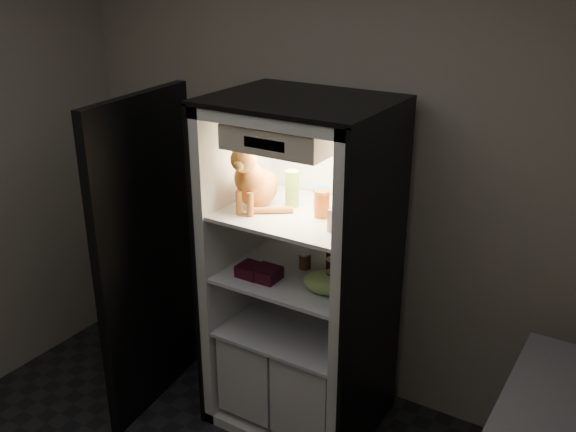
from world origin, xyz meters
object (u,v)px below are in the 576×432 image
at_px(tabby_cat, 254,182).
at_px(condiment_jar, 305,260).
at_px(cream_carton, 336,220).
at_px(soda_can_c, 332,282).
at_px(mayo_tub, 321,199).
at_px(pepper_jar, 361,202).
at_px(grape_bag, 324,282).
at_px(refrigerator, 303,293).
at_px(berry_box_left, 250,270).
at_px(soda_can_b, 333,271).
at_px(parmesan_shaker, 292,188).
at_px(salsa_jar, 322,204).
at_px(berry_box_right, 267,274).
at_px(soda_can_a, 332,260).

height_order(tabby_cat, condiment_jar, tabby_cat).
distance_m(cream_carton, soda_can_c, 0.35).
height_order(mayo_tub, pepper_jar, pepper_jar).
bearing_deg(grape_bag, soda_can_c, 27.73).
height_order(refrigerator, mayo_tub, refrigerator).
bearing_deg(soda_can_c, berry_box_left, -172.34).
relative_size(soda_can_b, grape_bag, 0.60).
bearing_deg(berry_box_left, soda_can_b, 21.67).
height_order(refrigerator, tabby_cat, refrigerator).
height_order(parmesan_shaker, mayo_tub, parmesan_shaker).
bearing_deg(salsa_jar, tabby_cat, -166.90).
height_order(tabby_cat, cream_carton, tabby_cat).
bearing_deg(soda_can_c, soda_can_b, 114.55).
relative_size(soda_can_b, berry_box_left, 1.08).
xyz_separation_m(tabby_cat, mayo_tub, (0.31, 0.16, -0.09)).
relative_size(refrigerator, soda_can_c, 15.86).
bearing_deg(berry_box_left, pepper_jar, 24.41).
bearing_deg(soda_can_b, pepper_jar, 33.82).
distance_m(parmesan_shaker, soda_can_b, 0.48).
bearing_deg(soda_can_b, mayo_tub, 145.66).
distance_m(refrigerator, soda_can_b, 0.31).
height_order(tabby_cat, berry_box_right, tabby_cat).
bearing_deg(mayo_tub, pepper_jar, -3.75).
xyz_separation_m(soda_can_c, condiment_jar, (-0.25, 0.17, -0.01)).
distance_m(parmesan_shaker, grape_bag, 0.52).
relative_size(mayo_tub, soda_can_b, 0.90).
bearing_deg(condiment_jar, berry_box_left, -131.43).
distance_m(soda_can_a, soda_can_b, 0.15).
xyz_separation_m(parmesan_shaker, grape_bag, (0.29, -0.17, -0.39)).
relative_size(pepper_jar, soda_can_b, 1.40).
bearing_deg(mayo_tub, grape_bag, -55.56).
bearing_deg(soda_can_c, cream_carton, -36.62).
xyz_separation_m(soda_can_a, condiment_jar, (-0.13, -0.06, -0.01)).
bearing_deg(parmesan_shaker, refrigerator, 2.67).
bearing_deg(parmesan_shaker, berry_box_left, -120.42).
bearing_deg(cream_carton, pepper_jar, 79.68).
height_order(parmesan_shaker, berry_box_right, parmesan_shaker).
bearing_deg(salsa_jar, parmesan_shaker, 166.53).
xyz_separation_m(soda_can_b, berry_box_right, (-0.31, -0.15, -0.03)).
distance_m(condiment_jar, grape_bag, 0.29).
height_order(salsa_jar, berry_box_right, salsa_jar).
bearing_deg(soda_can_c, berry_box_right, -171.41).
xyz_separation_m(tabby_cat, soda_can_a, (0.35, 0.21, -0.44)).
bearing_deg(cream_carton, soda_can_b, 120.89).
xyz_separation_m(parmesan_shaker, condiment_jar, (0.07, 0.01, -0.40)).
height_order(refrigerator, parmesan_shaker, refrigerator).
height_order(salsa_jar, cream_carton, salsa_jar).
distance_m(soda_can_a, berry_box_right, 0.37).
height_order(pepper_jar, berry_box_right, pepper_jar).
distance_m(refrigerator, tabby_cat, 0.69).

